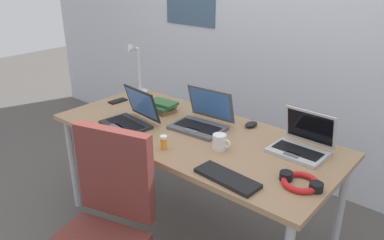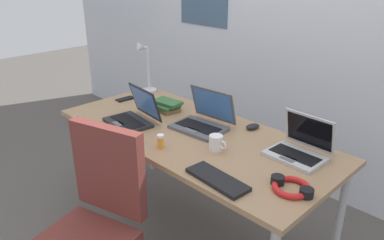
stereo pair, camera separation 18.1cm
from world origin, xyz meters
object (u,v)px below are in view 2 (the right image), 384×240
(laptop_back_left, at_px, (203,121))
(cell_phone, at_px, (125,99))
(headphones, at_px, (292,187))
(coffee_mug, at_px, (216,143))
(laptop_center, at_px, (299,148))
(laptop_front_right, at_px, (133,116))
(external_keyboard, at_px, (217,179))
(book_stack, at_px, (166,105))
(computer_mouse, at_px, (253,127))
(desk_lamp, at_px, (145,68))
(pill_bottle, at_px, (161,141))

(laptop_back_left, bearing_deg, cell_phone, -176.88)
(laptop_back_left, relative_size, headphones, 1.61)
(coffee_mug, bearing_deg, laptop_center, 36.57)
(laptop_front_right, height_order, external_keyboard, laptop_front_right)
(book_stack, bearing_deg, laptop_front_right, -86.76)
(external_keyboard, distance_m, cell_phone, 1.30)
(computer_mouse, height_order, cell_phone, computer_mouse)
(computer_mouse, relative_size, book_stack, 0.45)
(computer_mouse, xyz_separation_m, book_stack, (-0.62, -0.16, 0.02))
(desk_lamp, height_order, external_keyboard, desk_lamp)
(book_stack, relative_size, coffee_mug, 1.87)
(laptop_front_right, relative_size, headphones, 1.58)
(pill_bottle, bearing_deg, laptop_center, 37.73)
(desk_lamp, xyz_separation_m, book_stack, (0.41, -0.14, -0.16))
(book_stack, bearing_deg, headphones, -12.61)
(laptop_center, relative_size, cell_phone, 2.22)
(laptop_back_left, xyz_separation_m, cell_phone, (-0.77, -0.04, -0.04))
(computer_mouse, bearing_deg, pill_bottle, -95.12)
(desk_lamp, relative_size, external_keyboard, 1.21)
(external_keyboard, height_order, headphones, headphones)
(cell_phone, bearing_deg, laptop_back_left, 6.80)
(coffee_mug, bearing_deg, computer_mouse, 94.53)
(external_keyboard, height_order, computer_mouse, computer_mouse)
(laptop_back_left, height_order, pill_bottle, laptop_back_left)
(cell_phone, bearing_deg, laptop_front_right, -25.34)
(laptop_front_right, distance_m, pill_bottle, 0.41)
(computer_mouse, bearing_deg, laptop_front_right, -127.53)
(coffee_mug, bearing_deg, desk_lamp, 161.75)
(coffee_mug, bearing_deg, headphones, -5.64)
(laptop_center, bearing_deg, computer_mouse, 164.14)
(desk_lamp, distance_m, coffee_mug, 1.13)
(laptop_center, xyz_separation_m, headphones, (0.15, -0.31, -0.03))
(laptop_center, relative_size, coffee_mug, 2.68)
(laptop_center, bearing_deg, coffee_mug, -143.43)
(desk_lamp, distance_m, computer_mouse, 1.05)
(cell_phone, height_order, headphones, headphones)
(headphones, xyz_separation_m, book_stack, (-1.16, 0.26, 0.02))
(laptop_front_right, height_order, computer_mouse, laptop_front_right)
(book_stack, xyz_separation_m, coffee_mug, (0.65, -0.21, 0.01))
(computer_mouse, bearing_deg, laptop_back_left, -124.22)
(pill_bottle, distance_m, coffee_mug, 0.31)
(desk_lamp, height_order, cell_phone, desk_lamp)
(headphones, distance_m, book_stack, 1.19)
(headphones, xyz_separation_m, coffee_mug, (-0.51, 0.05, 0.03))
(external_keyboard, bearing_deg, laptop_center, 78.61)
(external_keyboard, bearing_deg, cell_phone, 168.05)
(laptop_center, xyz_separation_m, coffee_mug, (-0.36, -0.26, -0.00))
(desk_lamp, bearing_deg, external_keyboard, -24.52)
(cell_phone, xyz_separation_m, book_stack, (0.38, 0.08, 0.03))
(external_keyboard, height_order, pill_bottle, pill_bottle)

